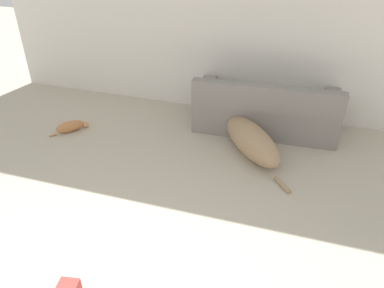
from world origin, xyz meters
name	(u,v)px	position (x,y,z in m)	size (l,w,h in m)	color
wall_back	(216,19)	(0.00, 4.68, 1.39)	(6.96, 0.06, 2.79)	silver
couch	(265,112)	(0.89, 4.17, 0.28)	(2.02, 0.87, 0.80)	gray
dog	(250,139)	(0.79, 3.51, 0.20)	(1.18, 1.41, 0.41)	#A38460
cat	(71,126)	(-1.76, 3.29, 0.08)	(0.41, 0.48, 0.16)	#BC7A47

